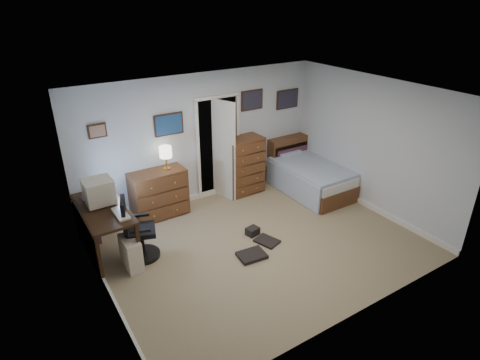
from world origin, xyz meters
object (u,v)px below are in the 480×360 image
(office_chair, at_px, (138,235))
(low_dresser, at_px, (159,193))
(computer_desk, at_px, (97,220))
(bed, at_px, (307,176))
(tall_dresser, at_px, (243,166))

(office_chair, relative_size, low_dresser, 1.05)
(computer_desk, distance_m, bed, 4.30)
(computer_desk, xyz_separation_m, tall_dresser, (3.10, 0.68, -0.05))
(office_chair, xyz_separation_m, low_dresser, (0.78, 1.08, 0.04))
(low_dresser, bearing_deg, office_chair, -127.86)
(computer_desk, relative_size, tall_dresser, 1.23)
(low_dresser, xyz_separation_m, tall_dresser, (1.83, -0.02, 0.15))
(computer_desk, height_order, low_dresser, low_dresser)
(office_chair, height_order, low_dresser, office_chair)
(office_chair, height_order, bed, office_chair)
(computer_desk, xyz_separation_m, low_dresser, (1.26, 0.71, -0.20))
(bed, bearing_deg, office_chair, -173.65)
(low_dresser, distance_m, tall_dresser, 1.84)
(low_dresser, relative_size, tall_dresser, 0.85)
(office_chair, relative_size, bed, 0.53)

